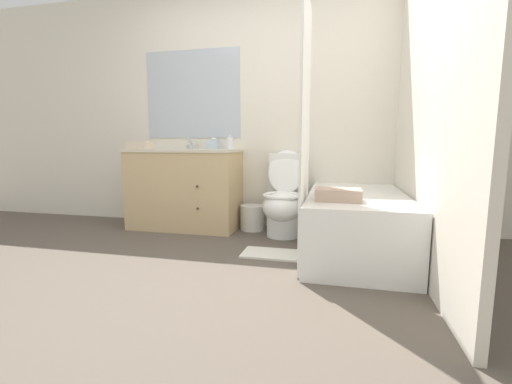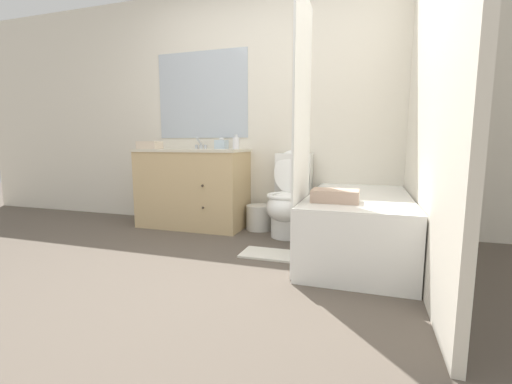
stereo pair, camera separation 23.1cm
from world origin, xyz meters
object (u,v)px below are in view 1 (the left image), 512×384
at_px(sink_faucet, 192,146).
at_px(hand_towel_folded, 140,145).
at_px(vanity_cabinet, 185,188).
at_px(tissue_box, 214,144).
at_px(bath_towel_folded, 338,195).
at_px(bathtub, 356,223).
at_px(soap_dispenser, 230,143).
at_px(wastebasket, 253,217).
at_px(bath_mat, 274,254).
at_px(toilet, 284,200).

height_order(sink_faucet, hand_towel_folded, sink_faucet).
relative_size(vanity_cabinet, sink_faucet, 8.06).
height_order(tissue_box, bath_towel_folded, tissue_box).
height_order(bathtub, hand_towel_folded, hand_towel_folded).
distance_m(sink_faucet, bathtub, 1.94).
bearing_deg(hand_towel_folded, soap_dispenser, 9.02).
relative_size(soap_dispenser, bath_towel_folded, 0.46).
distance_m(vanity_cabinet, bathtub, 1.79).
xyz_separation_m(sink_faucet, soap_dispenser, (0.50, -0.20, 0.03)).
bearing_deg(soap_dispenser, wastebasket, 18.92).
bearing_deg(bath_mat, tissue_box, 134.12).
bearing_deg(soap_dispenser, bath_mat, -49.83).
xyz_separation_m(wastebasket, hand_towel_folded, (-1.14, -0.22, 0.74)).
height_order(soap_dispenser, bath_towel_folded, soap_dispenser).
xyz_separation_m(tissue_box, soap_dispenser, (0.22, -0.14, 0.01)).
xyz_separation_m(vanity_cabinet, bath_mat, (1.08, -0.69, -0.42)).
bearing_deg(wastebasket, vanity_cabinet, -174.13).
distance_m(vanity_cabinet, bath_mat, 1.35).
bearing_deg(soap_dispenser, bathtub, -20.88).
distance_m(wastebasket, bath_towel_folded, 1.32).
distance_m(sink_faucet, bath_towel_folded, 1.91).
bearing_deg(toilet, wastebasket, 157.55).
distance_m(wastebasket, soap_dispenser, 0.80).
bearing_deg(bath_mat, soap_dispenser, 130.17).
relative_size(vanity_cabinet, bath_mat, 2.24).
bearing_deg(bathtub, hand_towel_folded, 171.49).
xyz_separation_m(wastebasket, tissue_box, (-0.44, 0.06, 0.75)).
height_order(hand_towel_folded, bath_towel_folded, hand_towel_folded).
xyz_separation_m(toilet, wastebasket, (-0.34, 0.14, -0.22)).
xyz_separation_m(hand_towel_folded, bath_mat, (1.50, -0.54, -0.86)).
bearing_deg(bathtub, bath_towel_folded, -111.38).
relative_size(sink_faucet, wastebasket, 0.54).
bearing_deg(bathtub, soap_dispenser, 159.12).
relative_size(bathtub, bath_mat, 2.87).
distance_m(wastebasket, bath_mat, 0.85).
bearing_deg(tissue_box, bath_mat, -45.88).
xyz_separation_m(toilet, tissue_box, (-0.78, 0.20, 0.53)).
height_order(vanity_cabinet, wastebasket, vanity_cabinet).
bearing_deg(sink_faucet, tissue_box, -11.88).
height_order(bath_towel_folded, bath_mat, bath_towel_folded).
height_order(wastebasket, bath_towel_folded, bath_towel_folded).
bearing_deg(sink_faucet, bath_towel_folded, -33.74).
bearing_deg(wastebasket, toilet, -22.45).
xyz_separation_m(toilet, soap_dispenser, (-0.57, 0.07, 0.55)).
bearing_deg(sink_faucet, soap_dispenser, -21.48).
height_order(vanity_cabinet, bath_mat, vanity_cabinet).
bearing_deg(bath_mat, hand_towel_folded, 160.01).
distance_m(soap_dispenser, bath_mat, 1.27).
xyz_separation_m(toilet, hand_towel_folded, (-1.48, -0.08, 0.53)).
height_order(toilet, bath_mat, toilet).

